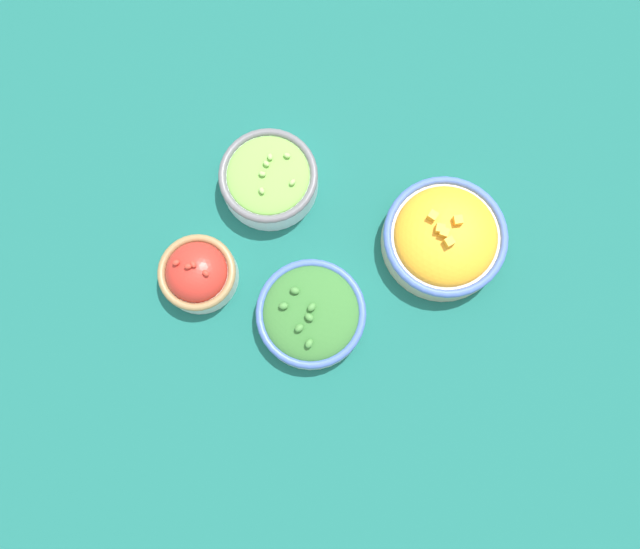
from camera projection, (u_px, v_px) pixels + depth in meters
ground_plane at (320, 278)px, 0.97m from camera, size 3.00×3.00×0.00m
bowl_broccoli at (312, 314)px, 0.94m from camera, size 0.17×0.17×0.06m
bowl_squash at (445, 237)px, 0.95m from camera, size 0.19×0.19×0.08m
bowl_lettuce at (269, 178)px, 0.97m from camera, size 0.15×0.15×0.06m
bowl_cherry_tomatoes at (198, 273)px, 0.95m from camera, size 0.12×0.12×0.08m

